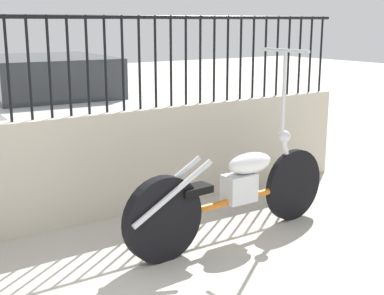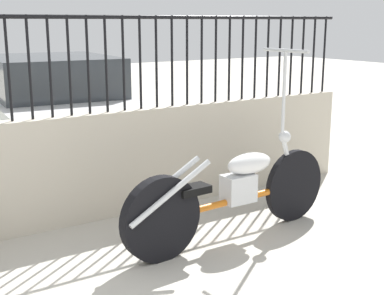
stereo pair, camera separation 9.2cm
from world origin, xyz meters
The scene contains 2 objects.
motorcycle_orange centered at (2.37, 1.86, 0.42)m, with size 2.15×0.52×1.60m.
car_white centered at (2.19, 5.82, 0.68)m, with size 2.02×4.14×1.35m.
Camera 2 is at (-0.15, -1.57, 1.82)m, focal length 50.00 mm.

